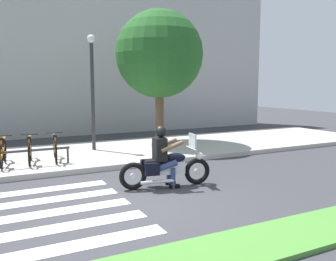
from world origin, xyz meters
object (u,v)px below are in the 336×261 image
(bicycle_2, at_px, (3,152))
(motorcycle, at_px, (166,168))
(tree_near_rack, at_px, (159,54))
(bicycle_4, at_px, (55,148))
(bike_rack, at_px, (4,154))
(bicycle_3, at_px, (30,150))
(street_lamp, at_px, (92,82))
(rider, at_px, (163,152))

(bicycle_2, bearing_deg, motorcycle, -46.64)
(motorcycle, relative_size, tree_near_rack, 0.42)
(bicycle_2, distance_m, bicycle_4, 1.40)
(motorcycle, xyz_separation_m, bicycle_2, (-3.29, 3.49, 0.05))
(motorcycle, relative_size, bicycle_4, 1.32)
(bike_rack, xyz_separation_m, tree_near_rack, (5.58, 2.17, 2.93))
(bicycle_3, distance_m, tree_near_rack, 5.95)
(bicycle_3, distance_m, bicycle_4, 0.70)
(bike_rack, bearing_deg, bicycle_3, 38.32)
(bicycle_2, relative_size, bicycle_3, 0.97)
(motorcycle, xyz_separation_m, bicycle_3, (-2.59, 3.49, 0.05))
(bicycle_2, xyz_separation_m, bike_rack, (-0.00, -0.55, 0.05))
(motorcycle, relative_size, bicycle_2, 1.33)
(bicycle_3, bearing_deg, bike_rack, -141.68)
(bike_rack, bearing_deg, tree_near_rack, 21.25)
(bicycle_4, bearing_deg, street_lamp, 39.19)
(bicycle_2, distance_m, bike_rack, 0.56)
(motorcycle, height_order, bicycle_4, motorcycle)
(bicycle_2, distance_m, street_lamp, 3.69)
(bicycle_2, relative_size, tree_near_rack, 0.32)
(bicycle_2, xyz_separation_m, bicycle_3, (0.70, 0.00, -0.00))
(rider, bearing_deg, bicycle_3, 125.95)
(motorcycle, height_order, bike_rack, motorcycle)
(rider, relative_size, bicycle_3, 0.85)
(bike_rack, xyz_separation_m, street_lamp, (2.90, 1.77, 1.89))
(bicycle_3, relative_size, tree_near_rack, 0.33)
(rider, relative_size, bicycle_2, 0.87)
(bike_rack, distance_m, tree_near_rack, 6.67)
(motorcycle, bearing_deg, bike_rack, 138.30)
(street_lamp, bearing_deg, bicycle_3, -150.97)
(rider, relative_size, tree_near_rack, 0.28)
(street_lamp, bearing_deg, motorcycle, -85.15)
(motorcycle, bearing_deg, bicycle_2, 133.36)
(rider, height_order, bicycle_3, rider)
(bicycle_2, relative_size, street_lamp, 0.41)
(bicycle_3, xyz_separation_m, bicycle_4, (0.70, -0.00, 0.00))
(bicycle_2, height_order, bicycle_3, bicycle_2)
(rider, xyz_separation_m, bicycle_3, (-2.52, 3.47, -0.32))
(motorcycle, relative_size, bike_rack, 0.64)
(bicycle_3, xyz_separation_m, bike_rack, (-0.70, -0.55, 0.05))
(bike_rack, relative_size, tree_near_rack, 0.66)
(bicycle_4, distance_m, bike_rack, 1.51)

